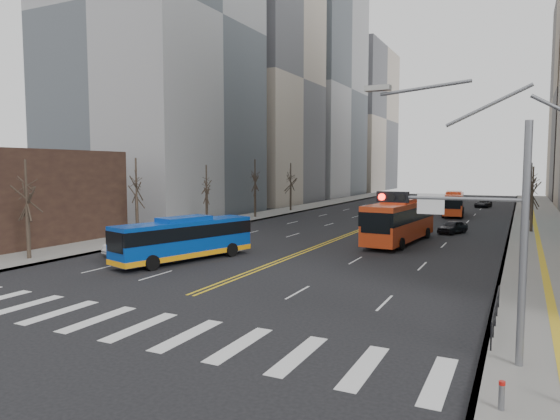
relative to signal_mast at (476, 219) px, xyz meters
name	(u,v)px	position (x,y,z in m)	size (l,w,h in m)	color
ground	(119,323)	(-13.77, -2.00, -4.86)	(220.00, 220.00, 0.00)	black
sidewalk_right	(546,227)	(3.73, 43.00, -4.78)	(7.00, 130.00, 0.15)	gray
sidewalk_left	(266,214)	(-30.27, 43.00, -4.78)	(5.00, 130.00, 0.15)	gray
crosswalk	(119,323)	(-13.77, -2.00, -4.85)	(26.70, 4.00, 0.01)	silver
centerline	(403,214)	(-13.77, 53.00, -4.85)	(0.55, 100.00, 0.01)	gold
office_towers	(425,59)	(-13.64, 66.51, 19.07)	(83.00, 134.00, 58.00)	#969699
signal_mast	(476,219)	(0.00, 0.00, 0.00)	(5.37, 0.37, 9.39)	gray
pedestrian_railing	(496,310)	(0.53, 4.00, -4.03)	(0.06, 6.06, 1.02)	black
street_trees	(297,182)	(-20.94, 32.55, 0.02)	(35.20, 47.20, 7.60)	#2E241C
blue_bus	(185,238)	(-19.73, 10.59, -3.22)	(5.16, 10.81, 3.12)	#0A3BA2
red_bus_near	(400,218)	(-8.13, 25.70, -2.74)	(3.85, 12.28, 3.81)	red
red_bus_far	(454,202)	(-6.98, 53.19, -3.02)	(3.30, 10.48, 3.29)	red
car_white	(134,244)	(-24.90, 11.26, -4.10)	(1.61, 4.61, 1.52)	white
car_dark_mid	(453,227)	(-4.75, 34.02, -4.20)	(1.54, 3.83, 1.31)	black
car_silver	(392,201)	(-19.27, 69.85, -4.19)	(1.85, 4.56, 1.32)	#ADAEB3
car_dark_far	(483,204)	(-4.36, 70.05, -4.23)	(2.07, 4.50, 1.25)	black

